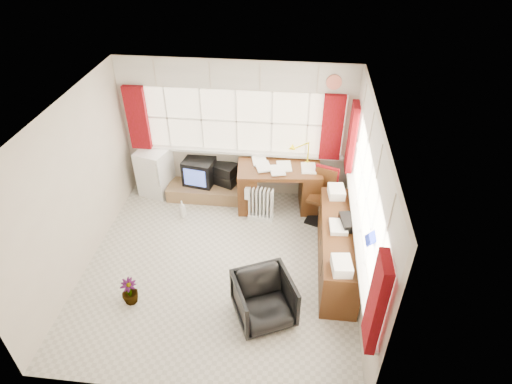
# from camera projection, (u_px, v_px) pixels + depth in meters

# --- Properties ---
(ground) EXTENTS (4.00, 4.00, 0.00)m
(ground) POSITION_uv_depth(u_px,v_px,m) (220.00, 267.00, 6.48)
(ground) COLOR beige
(ground) RESTS_ON ground
(room_walls) EXTENTS (4.00, 4.00, 4.00)m
(room_walls) POSITION_uv_depth(u_px,v_px,m) (214.00, 186.00, 5.59)
(room_walls) COLOR beige
(room_walls) RESTS_ON ground
(window_back) EXTENTS (3.70, 0.12, 3.60)m
(window_back) POSITION_uv_depth(u_px,v_px,m) (237.00, 148.00, 7.48)
(window_back) COLOR #FEECC9
(window_back) RESTS_ON room_walls
(window_right) EXTENTS (0.12, 3.70, 3.60)m
(window_right) POSITION_uv_depth(u_px,v_px,m) (359.00, 229.00, 5.75)
(window_right) COLOR #FEECC9
(window_right) RESTS_ON room_walls
(curtains) EXTENTS (3.83, 3.83, 1.15)m
(curtains) POSITION_uv_depth(u_px,v_px,m) (288.00, 156.00, 6.28)
(curtains) COLOR maroon
(curtains) RESTS_ON room_walls
(overhead_cabinets) EXTENTS (3.98, 3.98, 0.48)m
(overhead_cabinets) POSITION_uv_depth(u_px,v_px,m) (295.00, 105.00, 5.86)
(overhead_cabinets) COLOR silver
(overhead_cabinets) RESTS_ON room_walls
(desk) EXTENTS (1.47, 0.83, 0.85)m
(desk) POSITION_uv_depth(u_px,v_px,m) (279.00, 185.00, 7.43)
(desk) COLOR #572A14
(desk) RESTS_ON ground
(desk_lamp) EXTENTS (0.18, 0.17, 0.44)m
(desk_lamp) POSITION_uv_depth(u_px,v_px,m) (309.00, 148.00, 7.14)
(desk_lamp) COLOR #F6EF0A
(desk_lamp) RESTS_ON desk
(task_chair) EXTENTS (0.52, 0.54, 0.97)m
(task_chair) POSITION_uv_depth(u_px,v_px,m) (323.00, 193.00, 7.15)
(task_chair) COLOR black
(task_chair) RESTS_ON ground
(office_chair) EXTENTS (0.96, 0.97, 0.67)m
(office_chair) POSITION_uv_depth(u_px,v_px,m) (264.00, 300.00, 5.54)
(office_chair) COLOR black
(office_chair) RESTS_ON ground
(radiator) EXTENTS (0.45, 0.23, 0.64)m
(radiator) POSITION_uv_depth(u_px,v_px,m) (261.00, 207.00, 7.24)
(radiator) COLOR white
(radiator) RESTS_ON ground
(credenza) EXTENTS (0.50, 2.00, 0.85)m
(credenza) POSITION_uv_depth(u_px,v_px,m) (337.00, 247.00, 6.25)
(credenza) COLOR #572A14
(credenza) RESTS_ON ground
(file_tray) EXTENTS (0.34, 0.41, 0.12)m
(file_tray) POSITION_uv_depth(u_px,v_px,m) (351.00, 222.00, 6.07)
(file_tray) COLOR black
(file_tray) RESTS_ON credenza
(tv_bench) EXTENTS (1.40, 0.50, 0.25)m
(tv_bench) POSITION_uv_depth(u_px,v_px,m) (207.00, 192.00, 7.84)
(tv_bench) COLOR olive
(tv_bench) RESTS_ON ground
(crt_tv) EXTENTS (0.60, 0.57, 0.48)m
(crt_tv) POSITION_uv_depth(u_px,v_px,m) (200.00, 171.00, 7.74)
(crt_tv) COLOR black
(crt_tv) RESTS_ON tv_bench
(hifi_stack) EXTENTS (0.62, 0.51, 0.38)m
(hifi_stack) POSITION_uv_depth(u_px,v_px,m) (223.00, 173.00, 7.77)
(hifi_stack) COLOR black
(hifi_stack) RESTS_ON tv_bench
(mini_fridge) EXTENTS (0.63, 0.64, 0.88)m
(mini_fridge) POSITION_uv_depth(u_px,v_px,m) (155.00, 172.00, 7.80)
(mini_fridge) COLOR white
(mini_fridge) RESTS_ON ground
(spray_bottle_a) EXTENTS (0.16, 0.16, 0.32)m
(spray_bottle_a) POSITION_uv_depth(u_px,v_px,m) (182.00, 209.00, 7.35)
(spray_bottle_a) COLOR silver
(spray_bottle_a) RESTS_ON ground
(spray_bottle_b) EXTENTS (0.10, 0.11, 0.17)m
(spray_bottle_b) POSITION_uv_depth(u_px,v_px,m) (234.00, 199.00, 7.71)
(spray_bottle_b) COLOR #8BCFCD
(spray_bottle_b) RESTS_ON ground
(flower_vase) EXTENTS (0.26, 0.26, 0.41)m
(flower_vase) POSITION_uv_depth(u_px,v_px,m) (129.00, 291.00, 5.82)
(flower_vase) COLOR black
(flower_vase) RESTS_ON ground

